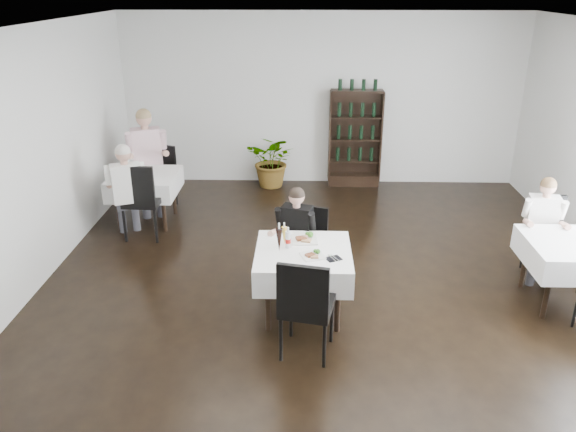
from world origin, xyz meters
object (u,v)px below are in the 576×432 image
at_px(wine_shelf, 355,140).
at_px(diner_main, 295,231).
at_px(potted_tree, 273,160).
at_px(main_table, 303,263).

relative_size(wine_shelf, diner_main, 1.38).
bearing_deg(potted_tree, wine_shelf, 4.82).
relative_size(main_table, diner_main, 0.81).
xyz_separation_m(main_table, diner_main, (-0.10, 0.57, 0.11)).
bearing_deg(main_table, wine_shelf, 78.22).
bearing_deg(wine_shelf, potted_tree, -175.18).
distance_m(main_table, potted_tree, 4.23).
bearing_deg(diner_main, wine_shelf, 75.03).
height_order(main_table, diner_main, diner_main).
xyz_separation_m(wine_shelf, main_table, (-0.90, -4.31, -0.23)).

